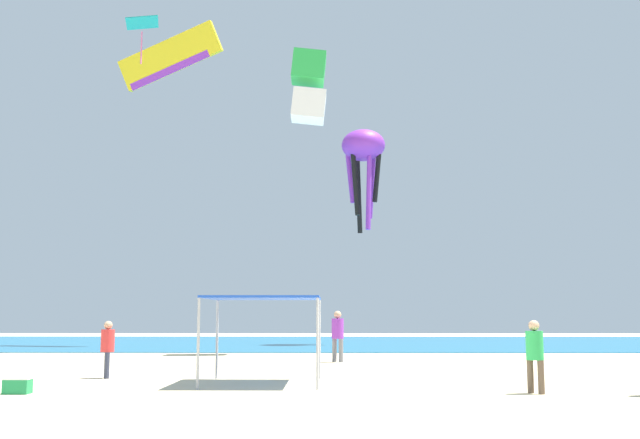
{
  "coord_description": "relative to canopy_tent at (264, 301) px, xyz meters",
  "views": [
    {
      "loc": [
        -2.28,
        -16.34,
        1.76
      ],
      "look_at": [
        -2.73,
        15.1,
        5.83
      ],
      "focal_mm": 41.39,
      "sensor_mm": 36.0,
      "label": 1
    }
  ],
  "objects": [
    {
      "name": "person_near_tent",
      "position": [
        -4.53,
        1.6,
        -1.18
      ],
      "size": [
        0.38,
        0.41,
        1.59
      ],
      "rotation": [
        0.0,
        0.0,
        1.89
      ],
      "color": "#33384C",
      "rests_on": "ground"
    },
    {
      "name": "kite_parafoil_yellow",
      "position": [
        -7.98,
        23.67,
        15.17
      ],
      "size": [
        6.59,
        1.8,
        4.03
      ],
      "rotation": [
        0.0,
        0.0,
        2.94
      ],
      "color": "yellow"
    },
    {
      "name": "canopy_tent",
      "position": [
        0.0,
        0.0,
        0.0
      ],
      "size": [
        2.93,
        3.02,
        2.23
      ],
      "color": "#B2B2B7",
      "rests_on": "ground"
    },
    {
      "name": "person_leftmost",
      "position": [
        6.36,
        -2.31,
        -1.15
      ],
      "size": [
        0.39,
        0.39,
        1.64
      ],
      "rotation": [
        0.0,
        0.0,
        2.22
      ],
      "color": "brown",
      "rests_on": "ground"
    },
    {
      "name": "ground",
      "position": [
        4.02,
        -2.93,
        -2.16
      ],
      "size": [
        110.0,
        110.0,
        0.1
      ],
      "primitive_type": "cube",
      "color": "beige"
    },
    {
      "name": "cooler_box",
      "position": [
        -5.29,
        -2.52,
        -1.94
      ],
      "size": [
        0.57,
        0.37,
        0.35
      ],
      "color": "#1E8C4C",
      "rests_on": "ground"
    },
    {
      "name": "ocean_strip",
      "position": [
        4.02,
        28.09,
        -2.1
      ],
      "size": [
        110.0,
        25.53,
        0.03
      ],
      "primitive_type": "cube",
      "color": "#1E6B93",
      "rests_on": "ground"
    },
    {
      "name": "person_far_shore",
      "position": [
        2.01,
        8.84,
        -1.0
      ],
      "size": [
        0.45,
        0.45,
        1.91
      ],
      "rotation": [
        0.0,
        0.0,
        5.5
      ],
      "color": "slate",
      "rests_on": "ground"
    },
    {
      "name": "kite_diamond_teal",
      "position": [
        -7.73,
        16.1,
        14.13
      ],
      "size": [
        1.87,
        1.88,
        2.3
      ],
      "rotation": [
        0.0,
        0.0,
        4.92
      ],
      "color": "teal"
    },
    {
      "name": "kite_octopus_purple",
      "position": [
        3.77,
        24.98,
        9.63
      ],
      "size": [
        3.1,
        3.1,
        6.29
      ],
      "rotation": [
        0.0,
        0.0,
        2.96
      ],
      "color": "purple"
    },
    {
      "name": "kite_box_green",
      "position": [
        0.71,
        15.01,
        10.51
      ],
      "size": [
        1.71,
        1.58,
        3.43
      ],
      "rotation": [
        0.0,
        0.0,
        4.73
      ],
      "color": "green"
    }
  ]
}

